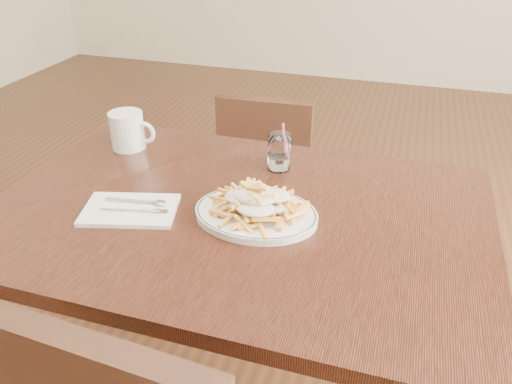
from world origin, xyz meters
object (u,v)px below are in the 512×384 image
(table, at_px, (238,236))
(coffee_mug, at_px, (128,130))
(fries_plate, at_px, (256,214))
(water_glass, at_px, (279,154))
(chair_far, at_px, (268,172))
(loaded_fries, at_px, (256,198))

(table, xyz_separation_m, coffee_mug, (-0.43, 0.24, 0.13))
(coffee_mug, bearing_deg, fries_plate, -28.07)
(water_glass, bearing_deg, chair_far, 108.71)
(table, height_order, fries_plate, fries_plate)
(table, relative_size, fries_plate, 3.86)
(loaded_fries, relative_size, water_glass, 1.74)
(fries_plate, bearing_deg, chair_far, 103.77)
(chair_far, xyz_separation_m, coffee_mug, (-0.29, -0.53, 0.36))
(table, distance_m, fries_plate, 0.11)
(fries_plate, height_order, water_glass, water_glass)
(water_glass, bearing_deg, table, -99.86)
(chair_far, height_order, coffee_mug, coffee_mug)
(fries_plate, height_order, loaded_fries, loaded_fries)
(fries_plate, distance_m, coffee_mug, 0.55)
(chair_far, xyz_separation_m, fries_plate, (0.19, -0.79, 0.32))
(chair_far, bearing_deg, table, -79.79)
(water_glass, xyz_separation_m, coffee_mug, (-0.47, -0.00, 0.01))
(loaded_fries, relative_size, coffee_mug, 1.71)
(table, height_order, chair_far, chair_far)
(chair_far, distance_m, loaded_fries, 0.89)
(fries_plate, distance_m, loaded_fries, 0.04)
(chair_far, distance_m, coffee_mug, 0.70)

